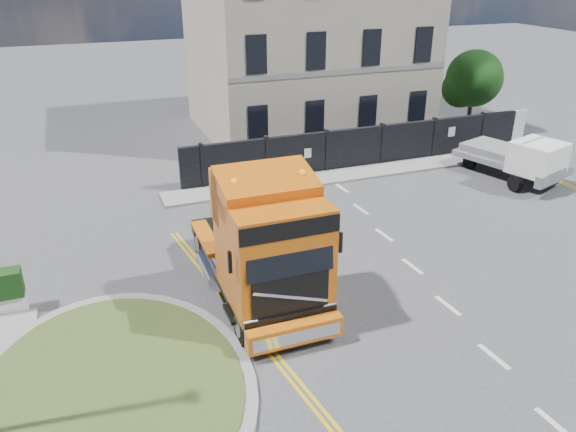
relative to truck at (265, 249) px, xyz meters
name	(u,v)px	position (x,y,z in m)	size (l,w,h in m)	color
ground	(327,277)	(2.36, 0.80, -1.88)	(120.00, 120.00, 0.00)	#424244
traffic_island	(112,389)	(-4.64, -2.20, -1.80)	(6.80, 6.80, 0.17)	gray
hoarding_fence	(373,146)	(8.92, 9.80, -0.88)	(18.80, 0.25, 2.00)	black
georgian_building	(306,28)	(8.36, 17.30, 3.89)	(12.30, 10.30, 12.80)	#B5AE90
tree	(471,81)	(16.74, 12.90, 1.17)	(3.20, 3.20, 4.80)	#382619
pavement_far	(371,171)	(8.36, 8.90, -1.82)	(20.00, 1.60, 0.12)	gray
truck	(265,249)	(0.00, 0.00, 0.00)	(2.67, 7.01, 4.19)	black
flatbed_pickup	(526,160)	(14.18, 5.18, -0.74)	(3.45, 5.52, 2.11)	slate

